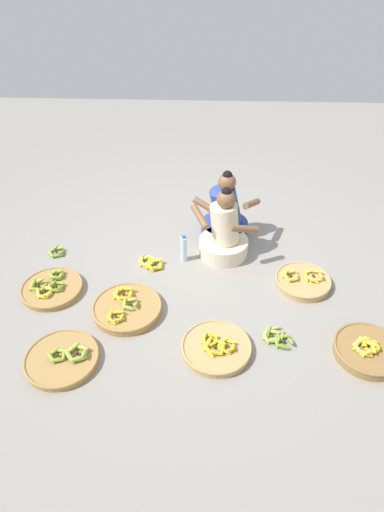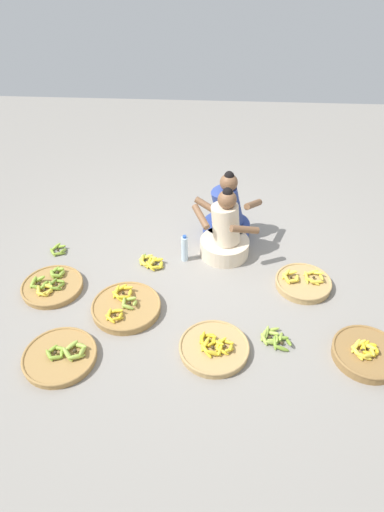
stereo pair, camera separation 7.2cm
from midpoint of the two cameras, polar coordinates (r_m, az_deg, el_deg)
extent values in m
plane|color=gray|center=(4.57, -0.35, -1.87)|extent=(10.00, 10.00, 0.00)
cylinder|color=beige|center=(4.75, 3.61, 1.21)|extent=(0.52, 0.52, 0.18)
cylinder|color=beige|center=(4.58, 3.76, 4.16)|extent=(0.42, 0.40, 0.44)
sphere|color=brown|center=(4.42, 3.92, 7.29)|extent=(0.19, 0.19, 0.19)
sphere|color=black|center=(4.38, 3.96, 8.14)|extent=(0.10, 0.10, 0.10)
cylinder|color=brown|center=(4.52, 0.54, 5.07)|extent=(0.21, 0.30, 0.16)
cylinder|color=brown|center=(4.37, 6.21, 3.48)|extent=(0.31, 0.18, 0.16)
cylinder|color=#334793|center=(5.01, 3.77, 3.47)|extent=(0.52, 0.52, 0.18)
cylinder|color=#334793|center=(4.85, 3.91, 6.37)|extent=(0.39, 0.30, 0.47)
sphere|color=brown|center=(4.70, 4.07, 9.42)|extent=(0.19, 0.19, 0.19)
sphere|color=black|center=(4.66, 4.11, 10.23)|extent=(0.10, 0.10, 0.10)
cylinder|color=brown|center=(4.68, 1.43, 6.38)|extent=(0.31, 0.20, 0.16)
cylinder|color=brown|center=(4.76, 7.21, 6.67)|extent=(0.22, 0.30, 0.16)
cylinder|color=#A87F47|center=(4.17, -8.80, -6.71)|extent=(0.63, 0.63, 0.07)
torus|color=#A87F47|center=(4.15, -8.84, -6.37)|extent=(0.64, 0.64, 0.02)
ellipsoid|color=#9EB747|center=(4.11, -7.71, -6.12)|extent=(0.04, 0.12, 0.08)
ellipsoid|color=#9EB747|center=(4.16, -8.26, -5.57)|extent=(0.12, 0.04, 0.08)
ellipsoid|color=#9EB747|center=(4.13, -9.15, -6.09)|extent=(0.04, 0.12, 0.07)
ellipsoid|color=#9EB747|center=(4.09, -8.61, -6.61)|extent=(0.13, 0.05, 0.07)
sphere|color=#382D19|center=(4.12, -8.43, -6.10)|extent=(0.03, 0.03, 0.03)
ellipsoid|color=yellow|center=(4.22, -8.34, -4.74)|extent=(0.05, 0.16, 0.09)
ellipsoid|color=yellow|center=(4.26, -8.83, -4.16)|extent=(0.16, 0.08, 0.09)
ellipsoid|color=yellow|center=(4.28, -9.63, -4.27)|extent=(0.15, 0.12, 0.07)
ellipsoid|color=yellow|center=(4.25, -10.12, -4.64)|extent=(0.06, 0.16, 0.07)
ellipsoid|color=yellow|center=(4.20, -9.96, -5.28)|extent=(0.14, 0.13, 0.07)
ellipsoid|color=yellow|center=(4.18, -9.02, -5.37)|extent=(0.16, 0.09, 0.08)
sphere|color=#382D19|center=(4.23, -9.25, -4.82)|extent=(0.03, 0.03, 0.03)
ellipsoid|color=yellow|center=(4.02, -9.48, -7.65)|extent=(0.03, 0.13, 0.07)
ellipsoid|color=yellow|center=(4.06, -9.90, -7.07)|extent=(0.13, 0.06, 0.08)
ellipsoid|color=yellow|center=(4.08, -10.32, -7.13)|extent=(0.13, 0.06, 0.05)
ellipsoid|color=yellow|center=(4.05, -10.99, -7.51)|extent=(0.04, 0.13, 0.07)
ellipsoid|color=yellow|center=(4.02, -10.83, -8.09)|extent=(0.12, 0.10, 0.05)
ellipsoid|color=yellow|center=(4.00, -9.87, -8.07)|extent=(0.12, 0.10, 0.07)
sphere|color=#382D19|center=(4.04, -10.24, -7.64)|extent=(0.03, 0.03, 0.03)
cylinder|color=tan|center=(3.82, 2.58, -11.72)|extent=(0.58, 0.58, 0.06)
torus|color=tan|center=(3.80, 2.59, -11.45)|extent=(0.60, 0.60, 0.02)
ellipsoid|color=yellow|center=(3.77, 4.76, -11.48)|extent=(0.05, 0.13, 0.08)
ellipsoid|color=yellow|center=(3.81, 4.29, -10.85)|extent=(0.12, 0.08, 0.06)
ellipsoid|color=yellow|center=(3.80, 3.43, -10.86)|extent=(0.12, 0.09, 0.07)
ellipsoid|color=yellow|center=(3.78, 3.10, -11.26)|extent=(0.06, 0.13, 0.06)
ellipsoid|color=yellow|center=(3.74, 3.62, -12.04)|extent=(0.13, 0.07, 0.05)
ellipsoid|color=yellow|center=(3.75, 4.52, -11.84)|extent=(0.11, 0.11, 0.07)
sphere|color=#382D19|center=(3.77, 3.92, -11.42)|extent=(0.03, 0.03, 0.03)
ellipsoid|color=gold|center=(3.81, 2.56, -10.60)|extent=(0.04, 0.12, 0.07)
ellipsoid|color=gold|center=(3.84, 2.13, -10.13)|extent=(0.12, 0.08, 0.06)
ellipsoid|color=gold|center=(3.85, 1.73, -10.10)|extent=(0.12, 0.04, 0.05)
ellipsoid|color=gold|center=(3.82, 1.05, -10.38)|extent=(0.07, 0.12, 0.08)
ellipsoid|color=gold|center=(3.81, 1.02, -10.79)|extent=(0.06, 0.12, 0.05)
ellipsoid|color=gold|center=(3.78, 1.53, -11.24)|extent=(0.12, 0.06, 0.05)
ellipsoid|color=gold|center=(3.79, 2.35, -11.08)|extent=(0.10, 0.11, 0.05)
sphere|color=#382D19|center=(3.81, 1.78, -10.63)|extent=(0.03, 0.03, 0.03)
ellipsoid|color=yellow|center=(3.75, 3.39, -11.80)|extent=(0.07, 0.15, 0.06)
ellipsoid|color=yellow|center=(3.80, 2.87, -10.93)|extent=(0.15, 0.10, 0.06)
ellipsoid|color=yellow|center=(3.77, 1.48, -11.18)|extent=(0.09, 0.15, 0.08)
ellipsoid|color=yellow|center=(3.73, 1.58, -12.05)|extent=(0.12, 0.14, 0.07)
ellipsoid|color=yellow|center=(3.71, 2.51, -12.27)|extent=(0.15, 0.05, 0.09)
sphere|color=#382D19|center=(3.76, 2.39, -11.58)|extent=(0.03, 0.03, 0.03)
cylinder|color=#A87F47|center=(3.91, -16.85, -12.57)|extent=(0.60, 0.60, 0.05)
torus|color=#A87F47|center=(3.89, -16.93, -12.32)|extent=(0.61, 0.61, 0.02)
ellipsoid|color=#9EB747|center=(3.82, -14.14, -11.91)|extent=(0.04, 0.15, 0.09)
ellipsoid|color=#9EB747|center=(3.87, -14.49, -11.26)|extent=(0.15, 0.09, 0.07)
ellipsoid|color=#9EB747|center=(3.88, -15.58, -11.32)|extent=(0.13, 0.13, 0.07)
ellipsoid|color=#9EB747|center=(3.82, -15.95, -12.29)|extent=(0.13, 0.13, 0.09)
ellipsoid|color=#9EB747|center=(3.80, -14.83, -12.60)|extent=(0.15, 0.11, 0.07)
sphere|color=#382D19|center=(3.84, -15.08, -11.90)|extent=(0.04, 0.04, 0.04)
ellipsoid|color=#8CAD38|center=(3.87, -16.63, -11.99)|extent=(0.06, 0.12, 0.05)
ellipsoid|color=#8CAD38|center=(3.91, -17.00, -11.50)|extent=(0.12, 0.06, 0.05)
ellipsoid|color=#8CAD38|center=(3.91, -17.84, -11.64)|extent=(0.10, 0.11, 0.05)
ellipsoid|color=#8CAD38|center=(3.87, -18.12, -12.31)|extent=(0.10, 0.11, 0.07)
ellipsoid|color=#8CAD38|center=(3.85, -17.34, -12.60)|extent=(0.12, 0.07, 0.06)
sphere|color=#382D19|center=(3.88, -17.41, -12.01)|extent=(0.03, 0.03, 0.03)
cylinder|color=tan|center=(4.51, 13.55, -3.25)|extent=(0.53, 0.53, 0.07)
torus|color=tan|center=(4.49, 13.62, -2.92)|extent=(0.55, 0.55, 0.02)
ellipsoid|color=yellow|center=(4.53, 15.72, -2.38)|extent=(0.03, 0.16, 0.08)
ellipsoid|color=yellow|center=(4.57, 15.11, -1.88)|extent=(0.15, 0.10, 0.08)
ellipsoid|color=yellow|center=(4.57, 14.45, -1.87)|extent=(0.16, 0.07, 0.06)
ellipsoid|color=yellow|center=(4.50, 13.96, -2.46)|extent=(0.04, 0.16, 0.06)
ellipsoid|color=yellow|center=(4.46, 14.70, -2.94)|extent=(0.16, 0.08, 0.08)
ellipsoid|color=yellow|center=(4.48, 15.26, -3.01)|extent=(0.16, 0.08, 0.06)
sphere|color=#382D19|center=(4.52, 14.83, -2.44)|extent=(0.03, 0.03, 0.03)
ellipsoid|color=yellow|center=(4.47, 12.80, -2.57)|extent=(0.06, 0.14, 0.07)
ellipsoid|color=yellow|center=(4.51, 12.03, -1.94)|extent=(0.13, 0.05, 0.08)
ellipsoid|color=yellow|center=(4.48, 11.44, -2.11)|extent=(0.11, 0.13, 0.08)
ellipsoid|color=yellow|center=(4.43, 11.51, -2.67)|extent=(0.10, 0.13, 0.09)
ellipsoid|color=yellow|center=(4.43, 12.46, -2.92)|extent=(0.14, 0.09, 0.07)
sphere|color=#382D19|center=(4.46, 12.06, -2.47)|extent=(0.03, 0.03, 0.03)
cylinder|color=#A87F47|center=(4.54, -17.93, -4.05)|extent=(0.58, 0.58, 0.05)
torus|color=#A87F47|center=(4.53, -18.00, -3.80)|extent=(0.59, 0.59, 0.02)
ellipsoid|color=olive|center=(4.45, -16.89, -3.85)|extent=(0.06, 0.13, 0.07)
ellipsoid|color=olive|center=(4.51, -17.06, -3.34)|extent=(0.13, 0.07, 0.06)
ellipsoid|color=olive|center=(4.51, -17.94, -3.51)|extent=(0.09, 0.12, 0.06)
ellipsoid|color=olive|center=(4.48, -18.15, -3.92)|extent=(0.08, 0.13, 0.06)
ellipsoid|color=olive|center=(4.44, -17.55, -4.23)|extent=(0.13, 0.05, 0.06)
sphere|color=#382D19|center=(4.48, -17.48, -3.75)|extent=(0.03, 0.03, 0.03)
ellipsoid|color=#8CAD38|center=(4.59, -16.82, -2.36)|extent=(0.05, 0.12, 0.07)
ellipsoid|color=#8CAD38|center=(4.64, -17.15, -1.89)|extent=(0.12, 0.06, 0.08)
ellipsoid|color=#8CAD38|center=(4.64, -17.68, -2.00)|extent=(0.11, 0.11, 0.07)
ellipsoid|color=#8CAD38|center=(4.60, -17.99, -2.48)|extent=(0.09, 0.12, 0.07)
ellipsoid|color=#8CAD38|center=(4.57, -17.43, -2.68)|extent=(0.12, 0.07, 0.08)
sphere|color=#382D19|center=(4.61, -17.40, -2.30)|extent=(0.04, 0.04, 0.04)
ellipsoid|color=#8CAD38|center=(4.51, -18.85, -3.74)|extent=(0.05, 0.14, 0.07)
ellipsoid|color=#8CAD38|center=(4.57, -19.49, -3.08)|extent=(0.14, 0.07, 0.09)
ellipsoid|color=#8CAD38|center=(4.56, -20.18, -3.44)|extent=(0.07, 0.14, 0.09)
ellipsoid|color=#8CAD38|center=(4.49, -19.64, -4.10)|extent=(0.14, 0.06, 0.09)
sphere|color=#382D19|center=(4.53, -19.53, -3.64)|extent=(0.04, 0.04, 0.04)
ellipsoid|color=yellow|center=(4.43, -18.24, -4.55)|extent=(0.05, 0.13, 0.06)
ellipsoid|color=yellow|center=(4.47, -18.41, -3.98)|extent=(0.13, 0.08, 0.07)
ellipsoid|color=yellow|center=(4.49, -18.87, -3.97)|extent=(0.13, 0.07, 0.06)
ellipsoid|color=yellow|center=(4.49, -19.23, -4.14)|extent=(0.10, 0.12, 0.05)
ellipsoid|color=yellow|center=(4.46, -19.55, -4.50)|extent=(0.07, 0.13, 0.08)
ellipsoid|color=yellow|center=(4.42, -19.13, -4.93)|extent=(0.13, 0.05, 0.05)
ellipsoid|color=yellow|center=(4.41, -18.47, -4.70)|extent=(0.10, 0.12, 0.08)
sphere|color=#382D19|center=(4.45, -18.86, -4.42)|extent=(0.03, 0.03, 0.03)
cylinder|color=olive|center=(4.05, 21.12, -11.30)|extent=(0.56, 0.56, 0.08)
torus|color=olive|center=(4.02, 21.25, -10.93)|extent=(0.57, 0.57, 0.02)
ellipsoid|color=gold|center=(4.02, 22.15, -10.65)|extent=(0.04, 0.12, 0.07)
ellipsoid|color=gold|center=(4.03, 21.48, -10.18)|extent=(0.12, 0.06, 0.06)
ellipsoid|color=gold|center=(4.01, 20.91, -10.27)|extent=(0.11, 0.10, 0.07)
ellipsoid|color=gold|center=(3.98, 20.80, -10.68)|extent=(0.04, 0.12, 0.08)
ellipsoid|color=gold|center=(3.97, 21.42, -11.24)|extent=(0.12, 0.07, 0.05)
ellipsoid|color=gold|center=(3.98, 21.84, -11.18)|extent=(0.12, 0.07, 0.07)
sphere|color=#382D19|center=(4.00, 21.47, -10.68)|extent=(0.03, 0.03, 0.03)
ellipsoid|color=yellow|center=(3.99, 21.68, -10.86)|extent=(0.04, 0.15, 0.08)
ellipsoid|color=yellow|center=(4.01, 21.27, -10.35)|extent=(0.13, 0.13, 0.08)
ellipsoid|color=yellow|center=(4.00, 20.21, -10.21)|extent=(0.15, 0.09, 0.08)
ellipsoid|color=yellow|center=(3.97, 19.91, -10.45)|extent=(0.12, 0.14, 0.08)
ellipsoid|color=yellow|center=(3.93, 20.07, -11.28)|extent=(0.10, 0.15, 0.06)
ellipsoid|color=yellow|center=(3.93, 20.77, -11.58)|extent=(0.15, 0.07, 0.07)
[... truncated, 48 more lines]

